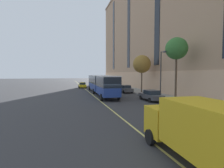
# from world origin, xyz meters

# --- Properties ---
(ground_plane) EXTENTS (260.00, 260.00, 0.00)m
(ground_plane) POSITION_xyz_m (0.00, 0.00, 0.00)
(ground_plane) COLOR #38383A
(sidewalk) EXTENTS (4.90, 160.00, 0.15)m
(sidewalk) POSITION_xyz_m (9.39, 3.00, 0.07)
(sidewalk) COLOR gray
(sidewalk) RESTS_ON ground
(city_bus) EXTENTS (3.24, 19.78, 3.58)m
(city_bus) POSITION_xyz_m (0.29, 8.84, 2.08)
(city_bus) COLOR navy
(city_bus) RESTS_ON ground
(parked_car_darkgray_0) EXTENTS (2.10, 4.55, 1.56)m
(parked_car_darkgray_0) POSITION_xyz_m (5.77, -1.16, 0.78)
(parked_car_darkgray_0) COLOR #4C4C51
(parked_car_darkgray_0) RESTS_ON ground
(parked_car_darkgray_1) EXTENTS (2.07, 4.82, 1.56)m
(parked_car_darkgray_1) POSITION_xyz_m (5.77, 10.20, 0.78)
(parked_car_darkgray_1) COLOR #4C4C51
(parked_car_darkgray_1) RESTS_ON ground
(parked_car_green_3) EXTENTS (2.01, 4.44, 1.56)m
(parked_car_green_3) POSITION_xyz_m (5.77, -9.35, 0.78)
(parked_car_green_3) COLOR #23603D
(parked_car_green_3) RESTS_ON ground
(parked_car_black_4) EXTENTS (2.00, 4.35, 1.56)m
(parked_car_black_4) POSITION_xyz_m (5.61, 26.79, 0.78)
(parked_car_black_4) COLOR black
(parked_car_black_4) RESTS_ON ground
(parked_car_silver_5) EXTENTS (1.99, 4.42, 1.56)m
(parked_car_silver_5) POSITION_xyz_m (5.79, 19.66, 0.78)
(parked_car_silver_5) COLOR #B7B7BC
(parked_car_silver_5) RESTS_ON ground
(parked_car_champagne_7) EXTENTS (2.06, 4.71, 1.56)m
(parked_car_champagne_7) POSITION_xyz_m (5.62, 33.23, 0.78)
(parked_car_champagne_7) COLOR #BCAD89
(parked_car_champagne_7) RESTS_ON ground
(box_truck) EXTENTS (2.48, 7.19, 2.77)m
(box_truck) POSITION_xyz_m (-0.71, -18.32, 1.61)
(box_truck) COLOR gold
(box_truck) RESTS_ON ground
(taxi_cab) EXTENTS (2.00, 4.25, 1.56)m
(taxi_cab) POSITION_xyz_m (-1.79, 24.41, 0.78)
(taxi_cab) COLOR yellow
(taxi_cab) RESTS_ON ground
(street_tree_mid_block) EXTENTS (3.11, 3.11, 8.87)m
(street_tree_mid_block) POSITION_xyz_m (9.04, -2.27, 7.40)
(street_tree_mid_block) COLOR brown
(street_tree_mid_block) RESTS_ON sidewalk
(street_tree_far_uptown) EXTENTS (3.68, 3.68, 7.58)m
(street_tree_far_uptown) POSITION_xyz_m (9.04, 9.32, 5.87)
(street_tree_far_uptown) COLOR brown
(street_tree_far_uptown) RESTS_ON sidewalk
(street_lamp) EXTENTS (0.36, 1.48, 7.03)m
(street_lamp) POSITION_xyz_m (7.54, -0.95, 4.45)
(street_lamp) COLOR #2D2D30
(street_lamp) RESTS_ON sidewalk
(fire_hydrant) EXTENTS (0.42, 0.24, 0.72)m
(fire_hydrant) POSITION_xyz_m (7.44, 12.63, 0.49)
(fire_hydrant) COLOR red
(fire_hydrant) RESTS_ON sidewalk
(lane_centerline) EXTENTS (0.16, 140.00, 0.01)m
(lane_centerline) POSITION_xyz_m (-1.41, 3.00, 0.00)
(lane_centerline) COLOR #E0D66B
(lane_centerline) RESTS_ON ground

